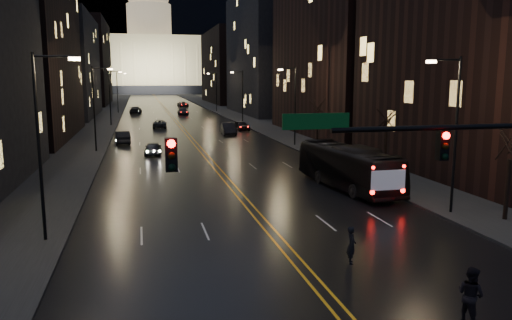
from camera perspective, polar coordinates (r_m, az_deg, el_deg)
ground at (r=17.85m, az=9.61°, el=-16.82°), size 900.00×900.00×0.00m
road at (r=145.07m, az=-10.65°, el=6.16°), size 20.00×320.00×0.02m
sidewalk_left at (r=145.13m, az=-16.21°, el=5.98°), size 8.00×320.00×0.16m
sidewalk_right at (r=146.35m, az=-5.13°, el=6.34°), size 8.00×320.00×0.16m
center_line at (r=145.07m, az=-10.65°, el=6.17°), size 0.62×320.00×0.01m
building_left_mid at (r=70.53m, az=-25.81°, el=13.51°), size 12.00×30.00×28.00m
building_left_far at (r=107.74m, az=-21.26°, el=9.94°), size 12.00×34.00×20.00m
building_left_dist at (r=155.46m, az=-18.84°, el=10.46°), size 12.00×40.00×24.00m
building_right_near at (r=44.40m, az=25.81°, el=13.87°), size 12.00×26.00×24.00m
building_right_mid at (r=110.29m, az=1.29°, el=12.10°), size 12.00×34.00×26.00m
building_right_dist at (r=157.15m, az=-3.14°, el=10.56°), size 12.00×40.00×22.00m
mountain_ridge at (r=401.52m, az=-6.67°, el=17.54°), size 520.00×60.00×130.00m
capitol at (r=264.96m, az=-11.97°, el=11.24°), size 90.00×50.00×58.50m
traffic_signal at (r=19.35m, az=26.41°, el=0.26°), size 17.29×0.45×7.00m
streetlamp_right_near at (r=30.22m, az=21.62°, el=3.51°), size 2.13×0.25×9.00m
streetlamp_left_near at (r=25.27m, az=-23.21°, el=2.37°), size 2.13×0.25×9.00m
streetlamp_right_mid at (r=57.41m, az=4.33°, el=6.63°), size 2.13×0.25×9.00m
streetlamp_left_mid at (r=54.97m, az=-17.85°, el=6.09°), size 2.13×0.25×9.00m
streetlamp_right_far at (r=86.48m, az=-1.67°, el=7.58°), size 2.13×0.25×9.00m
streetlamp_left_far at (r=84.88m, az=-16.25°, el=7.18°), size 2.13×0.25×9.00m
streetlamp_right_dist at (r=116.03m, az=-4.65°, el=8.03°), size 2.13×0.25×9.00m
streetlamp_left_dist at (r=114.84m, az=-15.48°, el=7.70°), size 2.13×0.25×9.00m
tree_right_near at (r=30.03m, az=27.15°, el=2.02°), size 2.40×2.40×6.65m
tree_right_mid at (r=41.64m, az=14.68°, el=4.54°), size 2.40×2.40×6.65m
tree_right_far at (r=56.26m, az=7.07°, el=5.96°), size 2.40×2.40×6.65m
bus at (r=36.13m, az=10.42°, el=-0.77°), size 3.74×11.37×3.11m
oncoming_car_a at (r=51.97m, az=-11.70°, el=1.29°), size 1.92×4.12×1.36m
oncoming_car_b at (r=61.63m, az=-15.03°, el=2.51°), size 2.06×4.83×1.55m
oncoming_car_c at (r=79.99m, az=-10.95°, el=4.08°), size 2.36×4.71×1.28m
oncoming_car_d at (r=112.33m, az=-13.59°, el=5.56°), size 2.79×5.70×1.60m
receding_car_a at (r=69.00m, az=-3.16°, el=3.56°), size 1.99×5.08×1.65m
receding_car_b at (r=74.67m, az=-1.69°, el=3.94°), size 2.22×4.45×1.46m
receding_car_c at (r=106.28m, az=-8.35°, el=5.48°), size 2.05×5.03×1.46m
receding_car_d at (r=136.00m, az=-8.34°, el=6.31°), size 2.88×5.32×1.42m
pedestrian_a at (r=21.85m, az=10.85°, el=-9.53°), size 0.54×0.68×1.64m
pedestrian_b at (r=17.98m, az=23.33°, el=-13.98°), size 0.75×1.03×1.89m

